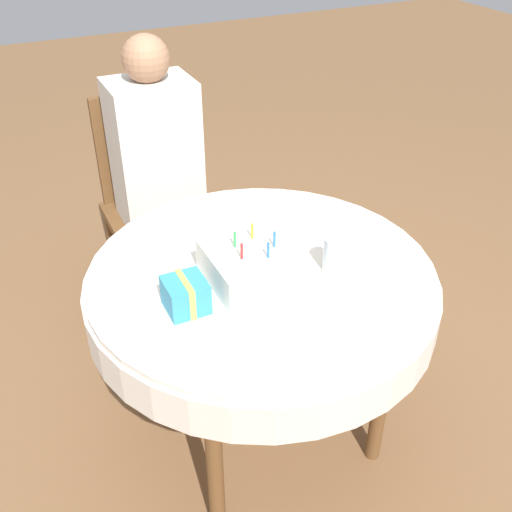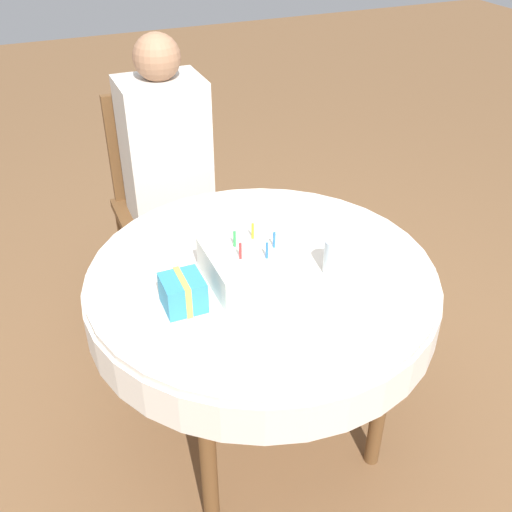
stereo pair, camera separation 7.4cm
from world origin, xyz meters
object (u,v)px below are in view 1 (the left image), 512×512
Objects in this scene: chair at (155,198)px; person at (158,162)px; gift_box at (186,295)px; birthday_cake at (253,265)px; drinking_glass at (334,254)px.

chair is 0.24m from person.
birthday_cake is at bearing 10.38° from gift_box.
birthday_cake reaches higher than drinking_glass.
person is 0.91m from gift_box.
drinking_glass is at bearing -74.08° from person.
chair is 1.04m from gift_box.
birthday_cake reaches higher than gift_box.
person reaches higher than gift_box.
chair is 0.78× the size of person.
birthday_cake is at bearing -88.96° from chair.
drinking_glass is at bearing -2.14° from gift_box.
birthday_cake is 2.17× the size of gift_box.
gift_box is (-0.22, -0.04, -0.01)m from birthday_cake.
gift_box is (-0.21, -0.89, 0.02)m from person.
chair reaches higher than drinking_glass.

